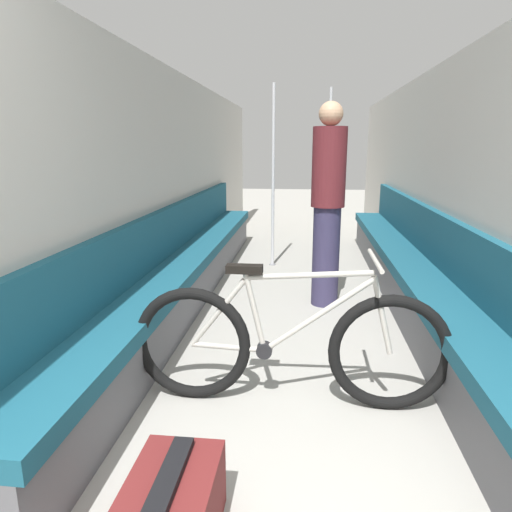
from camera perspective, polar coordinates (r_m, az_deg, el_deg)
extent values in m
cube|color=beige|center=(4.44, -11.57, 8.66)|extent=(0.10, 10.16, 2.16)
cube|color=beige|center=(4.40, 22.46, 7.87)|extent=(0.10, 10.16, 2.16)
cube|color=#5B5B60|center=(4.39, -8.40, -3.24)|extent=(0.35, 5.79, 0.36)
cube|color=#195166|center=(4.33, -8.51, -0.31)|extent=(0.41, 5.79, 0.10)
cube|color=#195166|center=(4.32, -10.82, 3.18)|extent=(0.07, 5.79, 0.43)
cube|color=#5B5B60|center=(4.36, 18.67, -3.96)|extent=(0.35, 5.79, 0.36)
cube|color=#195166|center=(4.30, 18.90, -1.01)|extent=(0.41, 5.79, 0.10)
cube|color=#195166|center=(4.29, 21.40, 2.38)|extent=(0.07, 5.79, 0.43)
torus|color=black|center=(2.69, -7.96, -10.82)|extent=(0.67, 0.07, 0.67)
torus|color=black|center=(2.66, 16.40, -11.58)|extent=(0.67, 0.07, 0.67)
cylinder|color=#B7B2A8|center=(2.65, -3.51, -11.28)|extent=(0.42, 0.03, 0.05)
cylinder|color=#B7B2A8|center=(2.58, -4.80, -7.08)|extent=(0.33, 0.03, 0.41)
cylinder|color=#B7B2A8|center=(2.54, -0.18, -6.80)|extent=(0.14, 0.03, 0.48)
cylinder|color=#B7B2A8|center=(2.54, 7.68, -7.42)|extent=(0.60, 0.03, 0.46)
cylinder|color=#B7B2A8|center=(2.46, 6.56, -2.39)|extent=(0.69, 0.03, 0.08)
cylinder|color=#B7B2A8|center=(2.57, 15.50, -7.16)|extent=(0.14, 0.03, 0.44)
cylinder|color=black|center=(2.63, 1.05, -11.67)|extent=(0.09, 0.06, 0.09)
cube|color=black|center=(2.48, -1.46, -1.62)|extent=(0.20, 0.07, 0.04)
cylinder|color=#B7B2A8|center=(2.47, 14.68, -0.52)|extent=(0.02, 0.46, 0.02)
cylinder|color=gray|center=(6.13, 8.63, -0.12)|extent=(0.08, 0.08, 0.01)
cylinder|color=silver|center=(5.97, 9.00, 9.88)|extent=(0.04, 0.04, 2.14)
cylinder|color=gray|center=(5.69, 2.06, -1.05)|extent=(0.08, 0.08, 0.01)
cylinder|color=silver|center=(5.51, 2.16, 9.74)|extent=(0.04, 0.04, 2.14)
cylinder|color=#332D4C|center=(4.23, 8.71, -0.03)|extent=(0.25, 0.25, 0.92)
cylinder|color=#5B1E23|center=(4.12, 9.12, 10.89)|extent=(0.30, 0.30, 0.69)
sphere|color=tan|center=(4.12, 9.36, 17.15)|extent=(0.21, 0.21, 0.21)
cube|color=black|center=(1.81, -11.03, -25.93)|extent=(0.08, 0.46, 0.03)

